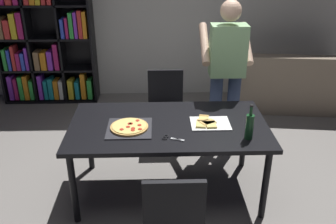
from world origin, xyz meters
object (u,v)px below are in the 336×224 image
at_px(couch, 291,87).
at_px(wine_bottle, 250,126).
at_px(chair_far_side, 166,104).
at_px(kitchen_scissors, 170,138).
at_px(bookshelf, 43,42).
at_px(pepperoni_pizza_on_tray, 129,127).
at_px(person_serving_pizza, 226,70).
at_px(chair_near_camera, 173,217).
at_px(dining_table, 169,130).

xyz_separation_m(couch, wine_bottle, (-1.22, -2.28, 0.57)).
height_order(chair_far_side, kitchen_scissors, chair_far_side).
distance_m(bookshelf, wine_bottle, 3.62).
bearing_deg(pepperoni_pizza_on_tray, person_serving_pizza, 40.06).
xyz_separation_m(chair_near_camera, person_serving_pizza, (0.66, 1.75, 0.49)).
xyz_separation_m(chair_near_camera, wine_bottle, (0.68, 0.69, 0.36)).
bearing_deg(kitchen_scissors, chair_far_side, 90.01).
bearing_deg(dining_table, bookshelf, 126.81).
xyz_separation_m(chair_near_camera, kitchen_scissors, (0.00, 0.71, 0.24)).
relative_size(bookshelf, pepperoni_pizza_on_tray, 4.86).
height_order(couch, pepperoni_pizza_on_tray, couch).
distance_m(dining_table, couch, 2.77).
bearing_deg(wine_bottle, person_serving_pizza, 91.01).
bearing_deg(couch, bookshelf, 174.00).
bearing_deg(bookshelf, pepperoni_pizza_on_tray, -59.99).
distance_m(person_serving_pizza, wine_bottle, 1.06).
bearing_deg(chair_near_camera, person_serving_pizza, 69.43).
bearing_deg(bookshelf, couch, -6.00).
height_order(chair_far_side, couch, chair_far_side).
height_order(bookshelf, wine_bottle, bookshelf).
distance_m(dining_table, wine_bottle, 0.76).
bearing_deg(couch, chair_far_side, -152.11).
relative_size(couch, wine_bottle, 5.66).
bearing_deg(pepperoni_pizza_on_tray, wine_bottle, -11.24).
bearing_deg(kitchen_scissors, chair_near_camera, -90.01).
bearing_deg(couch, chair_near_camera, -122.48).
bearing_deg(person_serving_pizza, pepperoni_pizza_on_tray, -139.94).
height_order(bookshelf, person_serving_pizza, bookshelf).
distance_m(couch, pepperoni_pizza_on_tray, 3.09).
bearing_deg(bookshelf, chair_near_camera, -62.13).
xyz_separation_m(chair_near_camera, chair_far_side, (0.00, 1.97, 0.00)).
height_order(person_serving_pizza, wine_bottle, person_serving_pizza).
xyz_separation_m(couch, pepperoni_pizza_on_tray, (-2.25, -2.07, 0.46)).
xyz_separation_m(dining_table, couch, (1.89, 1.99, -0.38)).
bearing_deg(couch, pepperoni_pizza_on_tray, -137.31).
xyz_separation_m(couch, person_serving_pizza, (-1.24, -1.22, 0.70)).
distance_m(pepperoni_pizza_on_tray, kitchen_scissors, 0.40).
bearing_deg(chair_far_side, bookshelf, 142.00).
bearing_deg(kitchen_scissors, couch, 50.10).
relative_size(chair_near_camera, chair_far_side, 1.00).
relative_size(dining_table, chair_near_camera, 2.03).
xyz_separation_m(chair_far_side, bookshelf, (-1.78, 1.39, 0.40)).
distance_m(chair_far_side, person_serving_pizza, 0.85).
height_order(person_serving_pizza, pepperoni_pizza_on_tray, person_serving_pizza).
bearing_deg(chair_near_camera, couch, 57.52).
relative_size(wine_bottle, kitchen_scissors, 1.60).
bearing_deg(bookshelf, person_serving_pizza, -33.45).
xyz_separation_m(dining_table, bookshelf, (-1.78, 2.37, 0.23)).
height_order(chair_near_camera, wine_bottle, wine_bottle).
bearing_deg(couch, wine_bottle, -118.11).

